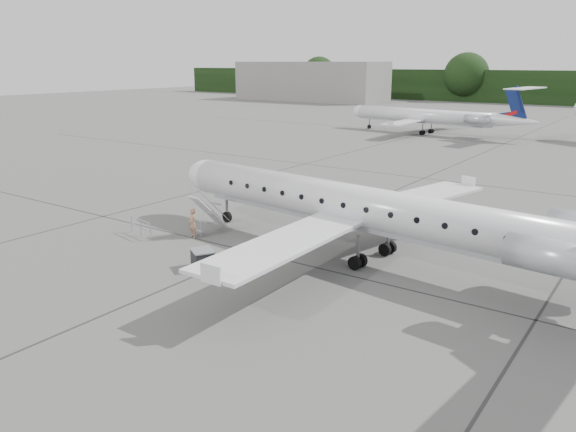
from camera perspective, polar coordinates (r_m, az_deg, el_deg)
The scene contains 8 objects.
ground at distance 24.19m, azimuth 0.27°, elevation -8.72°, with size 320.00×320.00×0.00m, color #5D5D5A.
terminal_building at distance 152.53m, azimuth 2.32°, elevation 13.52°, with size 40.00×14.00×10.00m, color slate.
main_regional_jet at distance 28.76m, azimuth 7.15°, elevation 3.07°, with size 29.70×21.38×7.61m, color silver, non-canonical shape.
airstair at distance 33.62m, azimuth -7.95°, elevation 0.26°, with size 0.85×2.33×2.39m, color silver, non-canonical shape.
passenger at distance 32.91m, azimuth -9.66°, elevation -0.75°, with size 0.63×0.41×1.72m, color #9B7054.
safety_railing at distance 33.92m, azimuth -14.72°, elevation -1.19°, with size 2.20×0.08×1.00m, color #989BA1, non-canonical shape.
baggage_cart at distance 28.09m, azimuth -8.66°, elevation -4.29°, with size 1.17×0.95×1.02m, color black, non-canonical shape.
bg_regional_left at distance 83.17m, azimuth 13.46°, elevation 10.54°, with size 26.48×19.06×6.95m, color silver, non-canonical shape.
Camera 1 is at (12.59, -18.14, 9.87)m, focal length 35.00 mm.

